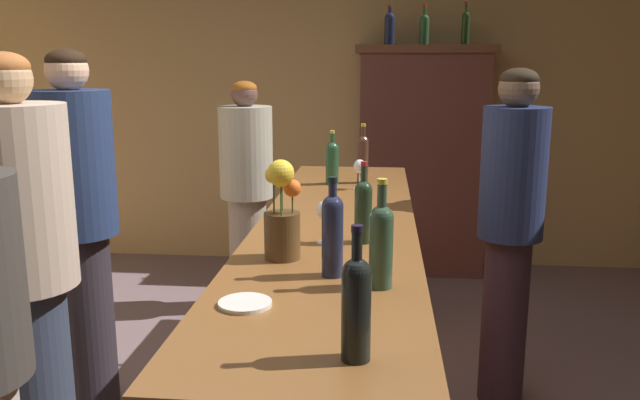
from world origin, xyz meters
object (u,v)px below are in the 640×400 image
at_px(wine_bottle_syrah, 332,231).
at_px(wine_bottle_chardonnay, 332,161).
at_px(display_cabinet, 422,157).
at_px(flower_arrangement, 282,215).
at_px(display_bottle_center, 466,26).
at_px(display_bottle_left, 389,27).
at_px(display_bottle_midleft, 424,28).
at_px(wine_bottle_pinot, 363,157).
at_px(wine_bottle_rose, 381,241).
at_px(patron_in_grey, 23,269).
at_px(wine_glass_front, 326,212).
at_px(bartender, 510,223).
at_px(wine_bottle_merlot, 356,303).
at_px(wine_bottle_riesling, 363,208).
at_px(patron_near_entrance, 79,219).
at_px(wine_glass_mid, 360,168).
at_px(bar_counter, 335,335).
at_px(cheese_plate, 245,303).

bearing_deg(wine_bottle_syrah, wine_bottle_chardonnay, 94.43).
xyz_separation_m(display_cabinet, flower_arrangement, (-0.65, -3.00, 0.24)).
xyz_separation_m(display_cabinet, wine_bottle_chardonnay, (-0.59, -1.61, 0.21)).
distance_m(display_cabinet, display_bottle_center, 1.04).
xyz_separation_m(display_bottle_left, display_bottle_midleft, (0.26, -0.00, -0.01)).
height_order(wine_bottle_chardonnay, wine_bottle_pinot, wine_bottle_pinot).
bearing_deg(wine_bottle_rose, patron_in_grey, 167.25).
bearing_deg(wine_glass_front, flower_arrangement, -121.08).
bearing_deg(wine_bottle_rose, wine_bottle_syrah, 148.96).
xyz_separation_m(wine_bottle_syrah, display_bottle_left, (0.19, 3.16, 0.77)).
bearing_deg(bartender, display_cabinet, -72.80).
height_order(wine_bottle_chardonnay, display_bottle_left, display_bottle_left).
relative_size(display_bottle_left, bartender, 0.18).
height_order(wine_bottle_syrah, patron_in_grey, patron_in_grey).
bearing_deg(wine_bottle_merlot, display_bottle_center, 80.02).
xyz_separation_m(wine_bottle_riesling, patron_near_entrance, (-1.35, 0.49, -0.19)).
xyz_separation_m(wine_bottle_chardonnay, bartender, (0.89, -0.43, -0.22)).
relative_size(display_cabinet, flower_arrangement, 5.11).
bearing_deg(display_bottle_center, wine_bottle_merlot, -99.98).
bearing_deg(wine_glass_mid, wine_bottle_riesling, -87.26).
xyz_separation_m(wine_bottle_rose, patron_in_grey, (-1.30, 0.29, -0.22)).
distance_m(display_cabinet, wine_bottle_syrah, 3.21).
relative_size(bar_counter, patron_near_entrance, 1.71).
xyz_separation_m(wine_bottle_pinot, display_bottle_midleft, (0.41, 1.55, 0.76)).
bearing_deg(patron_in_grey, bar_counter, 2.77).
height_order(display_bottle_left, display_bottle_center, display_bottle_center).
relative_size(wine_bottle_syrah, patron_near_entrance, 0.18).
bearing_deg(wine_glass_mid, bartender, -21.83).
bearing_deg(wine_bottle_syrah, display_cabinet, 81.60).
bearing_deg(display_cabinet, flower_arrangement, -102.23).
relative_size(cheese_plate, display_bottle_midleft, 0.51).
relative_size(wine_bottle_riesling, cheese_plate, 2.04).
xyz_separation_m(flower_arrangement, display_bottle_left, (0.37, 3.00, 0.76)).
height_order(bar_counter, wine_bottle_chardonnay, wine_bottle_chardonnay).
height_order(wine_bottle_rose, display_bottle_midleft, display_bottle_midleft).
distance_m(wine_bottle_syrah, cheese_plate, 0.38).
height_order(wine_bottle_merlot, display_bottle_left, display_bottle_left).
height_order(display_cabinet, wine_bottle_rose, display_cabinet).
bearing_deg(wine_bottle_riesling, flower_arrangement, -138.80).
relative_size(wine_glass_mid, display_bottle_center, 0.50).
bearing_deg(wine_bottle_rose, wine_glass_mid, 94.40).
relative_size(display_cabinet, patron_in_grey, 1.05).
bearing_deg(display_bottle_center, wine_bottle_riesling, -103.66).
height_order(wine_bottle_riesling, bartender, bartender).
xyz_separation_m(bar_counter, flower_arrangement, (-0.15, -0.52, 0.66)).
height_order(flower_arrangement, cheese_plate, flower_arrangement).
height_order(wine_bottle_pinot, wine_glass_mid, wine_bottle_pinot).
xyz_separation_m(display_cabinet, display_bottle_center, (0.29, 0.00, 1.00)).
height_order(wine_bottle_syrah, patron_near_entrance, patron_near_entrance).
distance_m(wine_glass_mid, cheese_plate, 1.73).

